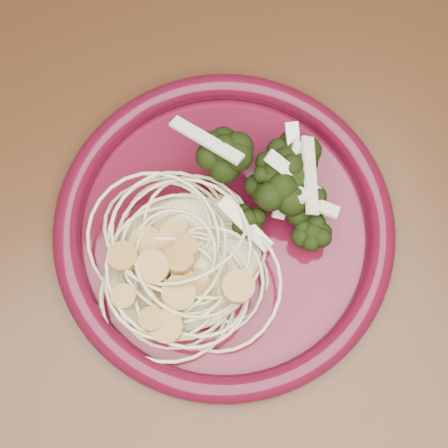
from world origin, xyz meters
name	(u,v)px	position (x,y,z in m)	size (l,w,h in m)	color
dining_table	(314,267)	(0.00, 0.00, 0.65)	(1.20, 0.80, 0.75)	#472814
dinner_plate	(224,228)	(-0.08, 0.04, 0.76)	(0.34, 0.34, 0.02)	#4E0B1D
spaghetti_pile	(183,259)	(-0.12, 0.03, 0.77)	(0.12, 0.11, 0.03)	beige
scallop_cluster	(180,248)	(-0.12, 0.03, 0.80)	(0.12, 0.12, 0.04)	#B58740
broccoli_pile	(273,179)	(-0.03, 0.06, 0.78)	(0.08, 0.13, 0.04)	black
onion_garnish	(276,165)	(-0.03, 0.06, 0.81)	(0.06, 0.08, 0.05)	beige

